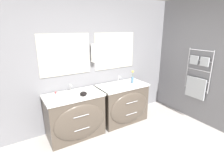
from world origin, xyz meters
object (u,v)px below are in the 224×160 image
object	(u,v)px
toiletry_bottle	(56,96)
flower_vase	(133,78)
amenity_bowl	(83,94)
vanity_left	(75,116)
vanity_right	(123,103)

from	to	relation	value
toiletry_bottle	flower_vase	distance (m)	1.67
toiletry_bottle	amenity_bowl	xyz separation A→B (m)	(0.47, -0.05, -0.03)
vanity_left	toiletry_bottle	distance (m)	0.58
toiletry_bottle	vanity_right	bearing A→B (deg)	2.37
vanity_left	toiletry_bottle	world-z (taller)	toiletry_bottle
toiletry_bottle	flower_vase	world-z (taller)	flower_vase
toiletry_bottle	flower_vase	xyz separation A→B (m)	(1.67, 0.08, 0.05)
vanity_left	flower_vase	xyz separation A→B (m)	(1.34, 0.02, 0.52)
vanity_right	amenity_bowl	bearing A→B (deg)	-173.41
flower_vase	toiletry_bottle	bearing A→B (deg)	-177.32
vanity_right	amenity_bowl	distance (m)	1.05
vanity_left	flower_vase	world-z (taller)	flower_vase
flower_vase	amenity_bowl	bearing A→B (deg)	-173.87
vanity_left	vanity_right	world-z (taller)	same
vanity_right	toiletry_bottle	xyz separation A→B (m)	(-1.41, -0.06, 0.47)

